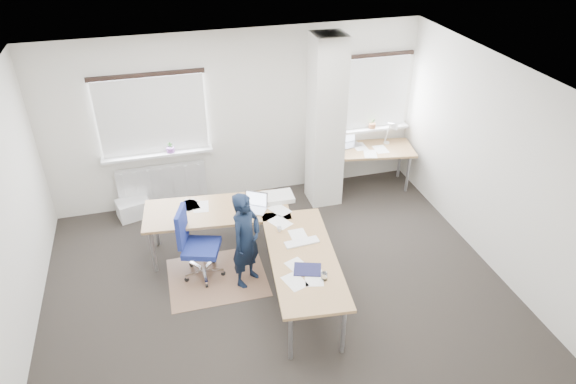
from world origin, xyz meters
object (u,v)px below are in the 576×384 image
object	(u,v)px
desk_side	(372,150)
task_chair	(200,258)
person	(246,240)
desk_main	(260,232)

from	to	relation	value
desk_side	task_chair	size ratio (longest dim) A/B	1.42
desk_side	task_chair	xyz separation A→B (m)	(-3.17, -1.62, -0.39)
person	desk_main	bearing A→B (deg)	-16.69
desk_side	person	world-z (taller)	person
desk_main	desk_side	size ratio (longest dim) A/B	1.90
desk_main	desk_side	world-z (taller)	desk_side
task_chair	desk_main	bearing A→B (deg)	5.61
task_chair	person	world-z (taller)	person
desk_side	person	distance (m)	3.20
desk_main	person	xyz separation A→B (m)	(-0.21, -0.10, -0.01)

